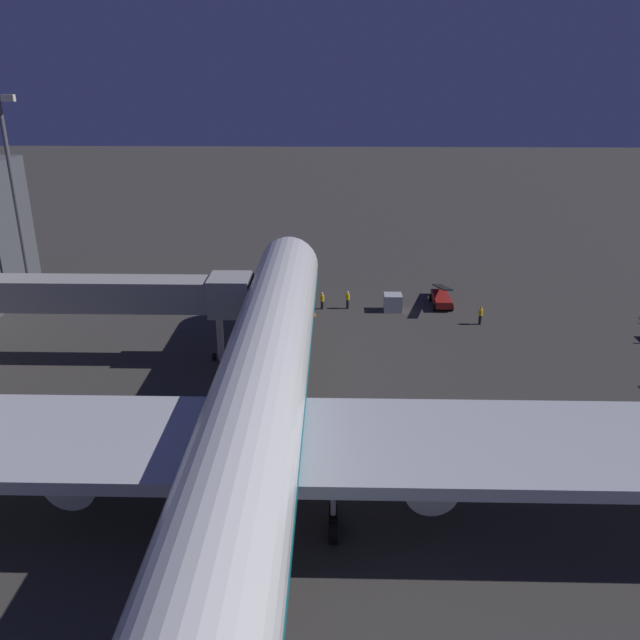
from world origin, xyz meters
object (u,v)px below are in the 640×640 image
at_px(airliner_at_gate, 246,448).
at_px(belt_loader, 441,298).
at_px(jet_bridge, 124,294).
at_px(baggage_container_mid_row, 393,303).
at_px(traffic_cone_nose_port, 314,313).
at_px(ground_crew_marshaller_fwd, 348,299).
at_px(apron_floodlight_mast, 14,193).
at_px(ground_crew_near_nose_gear, 480,315).
at_px(traffic_cone_nose_starboard, 269,313).
at_px(ground_crew_by_belt_loader, 322,300).

bearing_deg(airliner_at_gate, belt_loader, -112.69).
distance_m(jet_bridge, belt_loader, 30.99).
distance_m(baggage_container_mid_row, traffic_cone_nose_port, 7.87).
relative_size(belt_loader, traffic_cone_nose_port, 13.46).
height_order(baggage_container_mid_row, traffic_cone_nose_port, baggage_container_mid_row).
bearing_deg(jet_bridge, ground_crew_marshaller_fwd, -145.35).
bearing_deg(jet_bridge, baggage_container_mid_row, -151.91).
relative_size(apron_floodlight_mast, baggage_container_mid_row, 11.56).
height_order(baggage_container_mid_row, ground_crew_near_nose_gear, ground_crew_near_nose_gear).
distance_m(jet_bridge, traffic_cone_nose_starboard, 15.60).
xyz_separation_m(baggage_container_mid_row, ground_crew_marshaller_fwd, (4.43, -0.48, 0.17)).
distance_m(airliner_at_gate, belt_loader, 38.81).
bearing_deg(airliner_at_gate, traffic_cone_nose_port, -93.90).
bearing_deg(airliner_at_gate, ground_crew_marshaller_fwd, -98.98).
bearing_deg(baggage_container_mid_row, traffic_cone_nose_starboard, 7.89).
height_order(ground_crew_by_belt_loader, traffic_cone_nose_port, ground_crew_by_belt_loader).
bearing_deg(ground_crew_near_nose_gear, belt_loader, -60.36).
relative_size(airliner_at_gate, traffic_cone_nose_port, 121.38).
height_order(apron_floodlight_mast, traffic_cone_nose_starboard, apron_floodlight_mast).
xyz_separation_m(ground_crew_marshaller_fwd, traffic_cone_nose_starboard, (7.65, 2.15, -0.74)).
bearing_deg(ground_crew_by_belt_loader, ground_crew_marshaller_fwd, -176.45).
xyz_separation_m(jet_bridge, belt_loader, (-27.45, -13.56, -4.83)).
height_order(ground_crew_by_belt_loader, ground_crew_marshaller_fwd, ground_crew_marshaller_fwd).
distance_m(baggage_container_mid_row, ground_crew_near_nose_gear, 8.60).
height_order(baggage_container_mid_row, ground_crew_marshaller_fwd, ground_crew_marshaller_fwd).
xyz_separation_m(airliner_at_gate, ground_crew_marshaller_fwd, (-5.45, -34.45, -4.56)).
height_order(airliner_at_gate, traffic_cone_nose_starboard, airliner_at_gate).
distance_m(belt_loader, ground_crew_by_belt_loader, 12.00).
xyz_separation_m(apron_floodlight_mast, traffic_cone_nose_port, (-27.70, 0.77, -11.31)).
xyz_separation_m(ground_crew_by_belt_loader, ground_crew_marshaller_fwd, (-2.52, -0.16, 0.07)).
bearing_deg(belt_loader, airliner_at_gate, 67.31).
distance_m(airliner_at_gate, ground_crew_by_belt_loader, 34.73).
xyz_separation_m(apron_floodlight_mast, traffic_cone_nose_starboard, (-23.30, 0.77, -11.31)).
distance_m(ground_crew_near_nose_gear, ground_crew_marshaller_fwd, 12.92).
bearing_deg(traffic_cone_nose_starboard, traffic_cone_nose_port, 180.00).
bearing_deg(jet_bridge, airliner_at_gate, 119.79).
height_order(jet_bridge, ground_crew_near_nose_gear, jet_bridge).
bearing_deg(traffic_cone_nose_starboard, ground_crew_near_nose_gear, 174.81).
relative_size(apron_floodlight_mast, ground_crew_marshaller_fwd, 11.05).
height_order(belt_loader, traffic_cone_nose_starboard, belt_loader).
bearing_deg(ground_crew_near_nose_gear, traffic_cone_nose_port, -6.65).
bearing_deg(ground_crew_by_belt_loader, traffic_cone_nose_port, 70.09).
bearing_deg(traffic_cone_nose_starboard, ground_crew_by_belt_loader, -158.72).
relative_size(belt_loader, ground_crew_marshaller_fwd, 4.04).
distance_m(apron_floodlight_mast, ground_crew_marshaller_fwd, 32.73).
bearing_deg(traffic_cone_nose_port, traffic_cone_nose_starboard, 0.00).
height_order(apron_floodlight_mast, ground_crew_marshaller_fwd, apron_floodlight_mast).
relative_size(ground_crew_near_nose_gear, traffic_cone_nose_starboard, 3.23).
relative_size(ground_crew_marshaller_fwd, traffic_cone_nose_starboard, 3.33).
xyz_separation_m(airliner_at_gate, traffic_cone_nose_port, (-2.20, -32.30, -5.30)).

